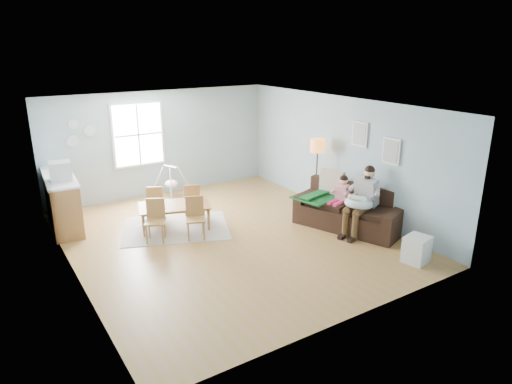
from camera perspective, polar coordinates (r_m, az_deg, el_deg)
room at (r=8.79m, az=-3.81°, el=8.90°), size 8.40×9.40×3.90m
window at (r=11.83m, az=-14.53°, el=6.97°), size 1.32×0.08×1.62m
pictures at (r=9.89m, az=14.65°, el=6.03°), size 0.05×1.34×0.74m
wall_plates at (r=11.46m, az=-21.30°, el=6.88°), size 0.67×0.02×0.66m
sofa at (r=10.08m, az=11.66°, el=-2.59°), size 1.68×2.44×0.91m
green_throw at (r=10.24m, az=7.77°, el=-0.53°), size 1.18×1.03×0.04m
beige_pillow at (r=10.36m, az=9.48°, el=1.13°), size 0.36×0.58×0.56m
father at (r=9.69m, az=13.15°, el=-0.77°), size 1.04×0.64×1.42m
nursing_pillow at (r=9.56m, az=12.71°, el=-1.38°), size 0.78×0.77×0.24m
infant at (r=9.54m, az=12.53°, el=-0.81°), size 0.29×0.40×0.15m
toddler at (r=9.95m, az=10.52°, el=-0.07°), size 0.61×0.40×0.90m
floor_lamp at (r=10.78m, az=7.69°, el=5.04°), size 0.34×0.34×1.71m
storage_cube at (r=8.86m, az=19.42°, el=-6.80°), size 0.52×0.48×0.49m
rug at (r=10.07m, az=-10.00°, el=-4.44°), size 2.69×2.39×0.01m
dining_table at (r=9.98m, az=-10.08°, el=-3.08°), size 1.68×1.24×0.53m
chair_sw at (r=9.39m, az=-12.45°, el=-3.15°), size 0.53×0.53×0.86m
chair_se at (r=9.40m, az=-7.61°, el=-2.88°), size 0.51×0.51×0.86m
chair_nw at (r=10.43m, az=-12.44°, el=-1.12°), size 0.50×0.50×0.83m
chair_ne at (r=10.44m, az=-8.01°, el=-0.88°), size 0.48×0.48×0.82m
counter at (r=10.72m, az=-23.07°, el=-1.00°), size 0.75×2.08×1.14m
monitor at (r=10.14m, az=-23.27°, el=2.43°), size 0.44×0.42×0.39m
baby_swing at (r=12.02m, az=-10.55°, el=1.12°), size 1.05×1.06×0.82m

